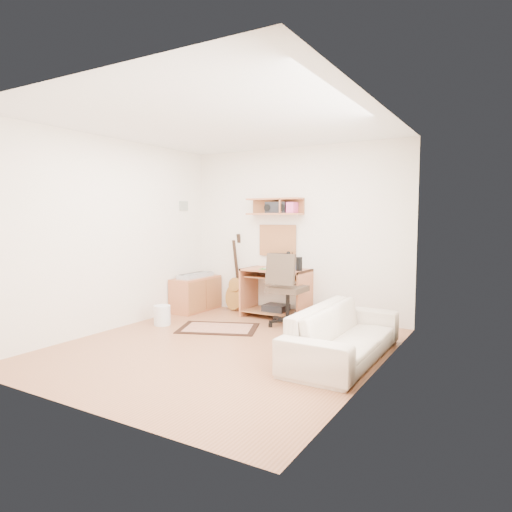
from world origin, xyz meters
The scene contains 22 objects.
floor centered at (0.00, 0.00, -0.01)m, with size 3.60×4.00×0.01m, color #AC6D47.
ceiling centered at (0.00, 0.00, 2.60)m, with size 3.60×4.00×0.01m, color white.
back_wall centered at (0.00, 2.00, 1.30)m, with size 3.60×0.01×2.60m, color white.
left_wall centered at (-1.80, 0.00, 1.30)m, with size 0.01×4.00×2.60m, color white.
right_wall centered at (1.80, 0.00, 1.30)m, with size 0.01×4.00×2.60m, color white.
wall_shelf centered at (-0.30, 1.88, 1.70)m, with size 0.90×0.25×0.26m, color #C16E44.
cork_board centered at (-0.30, 1.98, 1.17)m, with size 0.64×0.03×0.49m, color tan.
wall_photo centered at (-1.79, 1.50, 1.72)m, with size 0.02×0.20×0.15m, color #4C8CBF.
desk centered at (-0.19, 1.73, 0.38)m, with size 1.00×0.55×0.75m, color #C16E44, non-canonical shape.
laptop centered at (-0.18, 1.71, 0.87)m, with size 0.31×0.31×0.24m, color silver, non-canonical shape.
speaker centered at (0.22, 1.68, 0.85)m, with size 0.09×0.09×0.20m, color black.
desk_lamp centered at (0.01, 1.87, 0.88)m, with size 0.09×0.09×0.27m, color black, non-canonical shape.
pencil_cup centered at (0.10, 1.83, 0.81)m, with size 0.08×0.08×0.11m, color #2F438F.
boombox centered at (-0.26, 1.87, 1.68)m, with size 0.34×0.16×0.18m, color black.
rug centered at (-0.55, 0.71, 0.01)m, with size 1.06×0.71×0.01m, color #D2B28D.
task_chair centered at (0.20, 1.35, 0.53)m, with size 0.54×0.54×1.05m, color #3C2F23, non-canonical shape.
cabinet centered at (-1.58, 1.53, 0.28)m, with size 0.40×0.90×0.55m, color #C16E44.
music_keyboard centered at (-1.58, 1.53, 0.58)m, with size 0.22×0.71×0.06m, color #B2B5BA.
guitar centered at (-1.03, 1.86, 0.63)m, with size 0.34×0.21×1.27m, color #B47D37, non-canonical shape.
waste_basket centered at (-1.36, 0.47, 0.14)m, with size 0.23×0.23×0.28m, color white.
printer centered at (0.36, 1.81, 0.09)m, with size 0.39×0.31×0.15m, color #A5A8AA.
sofa centered at (1.38, 0.33, 0.37)m, with size 1.91×0.56×0.75m, color beige.
Camera 1 is at (2.97, -4.28, 1.54)m, focal length 31.50 mm.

